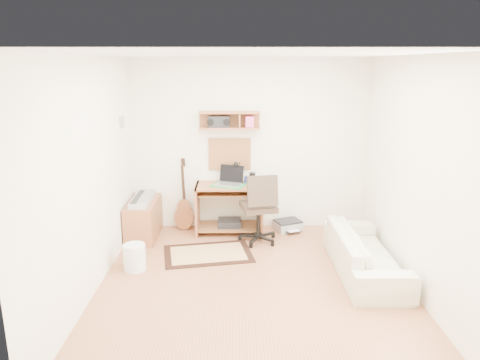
{
  "coord_description": "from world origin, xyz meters",
  "views": [
    {
      "loc": [
        -0.2,
        -4.75,
        2.5
      ],
      "look_at": [
        -0.15,
        1.05,
        1.0
      ],
      "focal_mm": 33.58,
      "sensor_mm": 36.0,
      "label": 1
    }
  ],
  "objects_px": {
    "desk": "(229,209)",
    "task_chair": "(258,207)",
    "sofa": "(365,246)",
    "cabinet": "(143,219)",
    "printer": "(288,225)"
  },
  "relations": [
    {
      "from": "cabinet",
      "to": "printer",
      "type": "relative_size",
      "value": 2.28
    },
    {
      "from": "cabinet",
      "to": "sofa",
      "type": "relative_size",
      "value": 0.51
    },
    {
      "from": "sofa",
      "to": "desk",
      "type": "bearing_deg",
      "value": 50.72
    },
    {
      "from": "desk",
      "to": "sofa",
      "type": "bearing_deg",
      "value": -39.28
    },
    {
      "from": "desk",
      "to": "printer",
      "type": "relative_size",
      "value": 2.53
    },
    {
      "from": "desk",
      "to": "task_chair",
      "type": "height_order",
      "value": "task_chair"
    },
    {
      "from": "cabinet",
      "to": "desk",
      "type": "bearing_deg",
      "value": 7.82
    },
    {
      "from": "task_chair",
      "to": "cabinet",
      "type": "height_order",
      "value": "task_chair"
    },
    {
      "from": "printer",
      "to": "task_chair",
      "type": "bearing_deg",
      "value": -159.21
    },
    {
      "from": "desk",
      "to": "task_chair",
      "type": "relative_size",
      "value": 0.96
    },
    {
      "from": "desk",
      "to": "printer",
      "type": "distance_m",
      "value": 0.95
    },
    {
      "from": "cabinet",
      "to": "printer",
      "type": "bearing_deg",
      "value": 6.68
    },
    {
      "from": "task_chair",
      "to": "sofa",
      "type": "bearing_deg",
      "value": -49.84
    },
    {
      "from": "desk",
      "to": "cabinet",
      "type": "bearing_deg",
      "value": -172.18
    },
    {
      "from": "desk",
      "to": "sofa",
      "type": "height_order",
      "value": "desk"
    }
  ]
}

